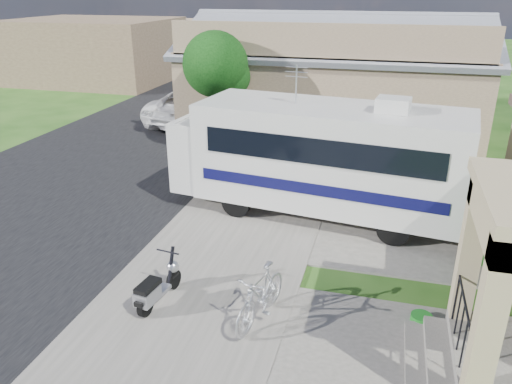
% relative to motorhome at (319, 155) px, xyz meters
% --- Properties ---
extents(ground, '(120.00, 120.00, 0.00)m').
position_rel_motorhome_xyz_m(ground, '(-0.75, -4.46, -1.75)').
color(ground, '#1F4612').
extents(street_slab, '(9.00, 80.00, 0.02)m').
position_rel_motorhome_xyz_m(street_slab, '(-8.25, 5.54, -1.74)').
color(street_slab, black).
rests_on(street_slab, ground).
extents(sidewalk_slab, '(4.00, 80.00, 0.06)m').
position_rel_motorhome_xyz_m(sidewalk_slab, '(-1.75, 5.54, -1.72)').
color(sidewalk_slab, '#5A5751').
rests_on(sidewalk_slab, ground).
extents(driveway_slab, '(7.00, 6.00, 0.05)m').
position_rel_motorhome_xyz_m(driveway_slab, '(0.75, 0.04, -1.72)').
color(driveway_slab, '#5A5751').
rests_on(driveway_slab, ground).
extents(walk_slab, '(4.00, 3.00, 0.05)m').
position_rel_motorhome_xyz_m(walk_slab, '(2.25, -5.46, -1.72)').
color(walk_slab, '#5A5751').
rests_on(walk_slab, ground).
extents(warehouse, '(12.50, 8.40, 5.04)m').
position_rel_motorhome_xyz_m(warehouse, '(-0.75, 9.51, 0.24)').
color(warehouse, '#765D49').
rests_on(warehouse, ground).
extents(distant_bldg_far, '(10.00, 8.00, 4.00)m').
position_rel_motorhome_xyz_m(distant_bldg_far, '(-17.75, 17.54, 0.25)').
color(distant_bldg_far, brown).
rests_on(distant_bldg_far, ground).
extents(distant_bldg_near, '(8.00, 7.00, 3.20)m').
position_rel_motorhome_xyz_m(distant_bldg_near, '(-15.75, 29.54, -0.15)').
color(distant_bldg_near, '#765D49').
rests_on(distant_bldg_near, ground).
extents(street_tree_a, '(2.44, 2.40, 4.58)m').
position_rel_motorhome_xyz_m(street_tree_a, '(-4.45, 4.59, 1.50)').
color(street_tree_a, '#2F1F14').
rests_on(street_tree_a, ground).
extents(street_tree_b, '(2.44, 2.40, 4.73)m').
position_rel_motorhome_xyz_m(street_tree_b, '(-4.45, 14.59, 1.64)').
color(street_tree_b, '#2F1F14').
rests_on(street_tree_b, ground).
extents(street_tree_c, '(2.44, 2.40, 4.42)m').
position_rel_motorhome_xyz_m(street_tree_c, '(-4.45, 23.59, 1.36)').
color(street_tree_c, '#2F1F14').
rests_on(street_tree_c, ground).
extents(motorhome, '(8.19, 3.48, 4.07)m').
position_rel_motorhome_xyz_m(motorhome, '(0.00, 0.00, 0.00)').
color(motorhome, '#BBBBB7').
rests_on(motorhome, ground).
extents(shrub, '(1.93, 1.84, 2.37)m').
position_rel_motorhome_xyz_m(shrub, '(4.50, -2.38, -0.54)').
color(shrub, '#2F1F14').
rests_on(shrub, ground).
extents(scooter, '(0.56, 1.49, 0.98)m').
position_rel_motorhome_xyz_m(scooter, '(-2.41, -5.31, -1.30)').
color(scooter, black).
rests_on(scooter, ground).
extents(bicycle, '(0.94, 1.92, 1.11)m').
position_rel_motorhome_xyz_m(bicycle, '(-0.27, -5.27, -1.19)').
color(bicycle, '#A9AAB1').
rests_on(bicycle, ground).
extents(pickup_truck, '(3.99, 6.61, 1.72)m').
position_rel_motorhome_xyz_m(pickup_truck, '(-6.83, 8.82, -0.89)').
color(pickup_truck, white).
rests_on(pickup_truck, ground).
extents(van, '(2.50, 6.16, 1.79)m').
position_rel_motorhome_xyz_m(van, '(-7.18, 16.07, -0.85)').
color(van, white).
rests_on(van, ground).
extents(garden_hose, '(0.41, 0.41, 0.18)m').
position_rel_motorhome_xyz_m(garden_hose, '(2.73, -4.53, -1.66)').
color(garden_hose, '#15691A').
rests_on(garden_hose, ground).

